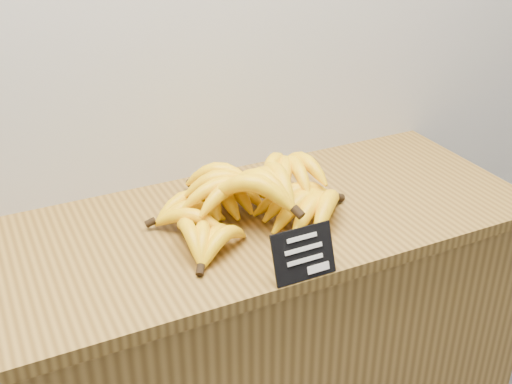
{
  "coord_description": "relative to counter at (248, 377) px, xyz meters",
  "views": [
    {
      "loc": [
        -0.44,
        1.61,
        1.66
      ],
      "look_at": [
        0.09,
        2.7,
        1.02
      ],
      "focal_mm": 45.0,
      "sensor_mm": 36.0,
      "label": 1
    }
  ],
  "objects": [
    {
      "name": "counter",
      "position": [
        0.0,
        0.0,
        0.0
      ],
      "size": [
        1.37,
        0.5,
        0.9
      ],
      "primitive_type": "cube",
      "color": "olive",
      "rests_on": "ground"
    },
    {
      "name": "banana_pile",
      "position": [
        0.01,
        -0.01,
        0.54
      ],
      "size": [
        0.49,
        0.37,
        0.13
      ],
      "color": "yellow",
      "rests_on": "counter_top"
    },
    {
      "name": "chalkboard_sign",
      "position": [
        0.0,
        -0.25,
        0.53
      ],
      "size": [
        0.13,
        0.04,
        0.1
      ],
      "primitive_type": "cube",
      "rotation": [
        -0.35,
        0.0,
        0.0
      ],
      "color": "black",
      "rests_on": "counter_top"
    },
    {
      "name": "counter_top",
      "position": [
        0.0,
        0.0,
        0.47
      ],
      "size": [
        1.33,
        0.54,
        0.03
      ],
      "primitive_type": "cube",
      "color": "olive",
      "rests_on": "counter"
    }
  ]
}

